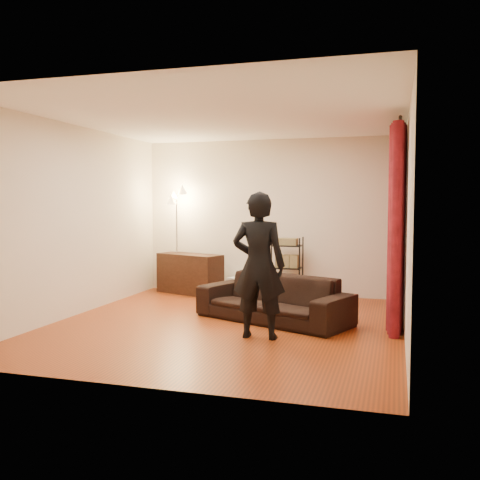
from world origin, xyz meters
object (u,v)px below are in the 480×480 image
(wire_shelf, at_px, (287,268))
(floor_lamp, at_px, (177,241))
(sofa, at_px, (273,298))
(person, at_px, (259,265))
(media_cabinet, at_px, (190,274))
(storage_boxes, at_px, (239,286))

(wire_shelf, bearing_deg, floor_lamp, 170.88)
(sofa, height_order, person, person)
(sofa, xyz_separation_m, floor_lamp, (-2.18, 1.81, 0.62))
(sofa, bearing_deg, floor_lamp, 162.87)
(floor_lamp, bearing_deg, sofa, -39.74)
(person, relative_size, media_cabinet, 1.44)
(media_cabinet, bearing_deg, storage_boxes, 31.76)
(person, relative_size, floor_lamp, 0.94)
(media_cabinet, distance_m, floor_lamp, 0.64)
(media_cabinet, relative_size, wire_shelf, 1.17)
(floor_lamp, bearing_deg, wire_shelf, -1.72)
(person, xyz_separation_m, storage_boxes, (-1.09, 2.87, -0.72))
(sofa, distance_m, wire_shelf, 1.77)
(media_cabinet, xyz_separation_m, storage_boxes, (0.86, 0.18, -0.20))
(storage_boxes, height_order, wire_shelf, wire_shelf)
(media_cabinet, xyz_separation_m, wire_shelf, (1.75, -0.00, 0.17))
(sofa, relative_size, person, 1.22)
(sofa, distance_m, floor_lamp, 2.90)
(storage_boxes, relative_size, floor_lamp, 0.19)
(person, bearing_deg, wire_shelf, -88.78)
(sofa, height_order, floor_lamp, floor_lamp)
(media_cabinet, bearing_deg, floor_lamp, -172.42)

